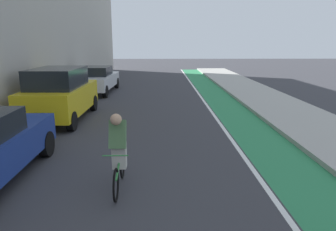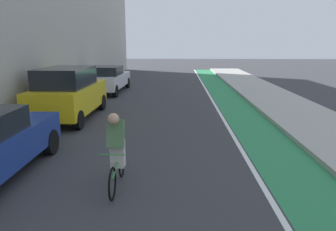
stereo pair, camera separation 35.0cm
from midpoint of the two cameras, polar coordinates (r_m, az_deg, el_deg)
ground_plane at (r=11.99m, az=-4.47°, el=-0.75°), size 88.68×88.68×0.00m
bike_lane_paint at (r=14.21m, az=10.45°, el=1.30°), size 1.60×40.31×0.00m
lane_divider_stripe at (r=14.05m, az=6.85°, el=1.30°), size 0.12×40.31×0.00m
sidewalk_right at (r=14.82m, az=19.14°, el=1.55°), size 2.96×40.31×0.14m
parked_suv_yellow_cab at (r=12.47m, az=-19.91°, el=3.81°), size 1.93×4.32×1.98m
parked_sedan_white at (r=18.80m, az=-13.53°, el=6.49°), size 2.07×4.70×1.53m
cyclist_trailing at (r=6.32m, az=-10.63°, el=-6.33°), size 0.48×1.69×1.60m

